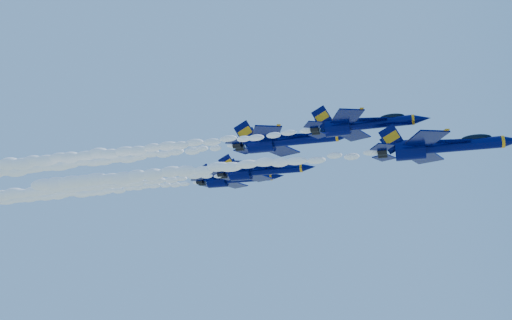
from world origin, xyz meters
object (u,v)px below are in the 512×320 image
(jet_lead, at_px, (439,147))
(jet_fourth, at_px, (260,171))
(jet_second, at_px, (361,124))
(jet_third, at_px, (285,140))
(jet_fifth, at_px, (234,179))

(jet_lead, bearing_deg, jet_fourth, 141.05)
(jet_second, bearing_deg, jet_third, 143.30)
(jet_lead, xyz_separation_m, jet_third, (-21.60, 10.98, 6.53))
(jet_fourth, relative_size, jet_fifth, 0.98)
(jet_lead, bearing_deg, jet_second, 169.65)
(jet_second, xyz_separation_m, jet_fifth, (-28.64, 31.85, 2.64))
(jet_second, height_order, jet_fourth, jet_fourth)
(jet_second, distance_m, jet_fourth, 30.10)
(jet_lead, height_order, jet_third, jet_third)
(jet_fourth, xyz_separation_m, jet_fifth, (-8.28, 9.71, 1.48))
(jet_fourth, distance_m, jet_fifth, 12.85)
(jet_fifth, bearing_deg, jet_third, -54.39)
(jet_second, bearing_deg, jet_fourth, 132.58)
(jet_lead, height_order, jet_second, jet_second)
(jet_third, bearing_deg, jet_fifth, 125.61)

